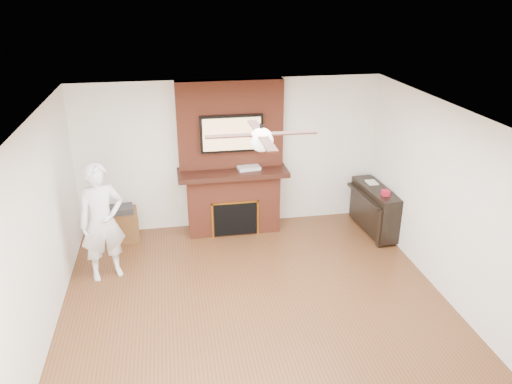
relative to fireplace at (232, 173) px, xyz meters
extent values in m
cube|color=#532F18|center=(0.00, -2.55, -1.09)|extent=(5.36, 5.86, 0.18)
cube|color=white|center=(0.00, -2.55, 1.59)|extent=(5.36, 5.86, 0.18)
cube|color=white|center=(0.00, 0.29, 0.25)|extent=(5.36, 0.18, 2.50)
cube|color=white|center=(-2.59, -2.55, 0.25)|extent=(0.18, 5.86, 2.50)
cube|color=white|center=(2.59, -2.55, 0.25)|extent=(0.18, 5.86, 2.50)
cube|color=brown|center=(0.00, -0.05, -0.50)|extent=(1.50, 0.50, 1.00)
cube|color=black|center=(0.00, -0.08, 0.04)|extent=(1.78, 0.64, 0.08)
cube|color=brown|center=(0.00, 0.10, 0.79)|extent=(1.70, 0.20, 1.42)
cube|color=black|center=(0.00, -0.30, -0.69)|extent=(0.70, 0.06, 0.55)
cube|color=#BF8C2D|center=(0.00, -0.31, -0.40)|extent=(0.78, 0.02, 0.03)
cube|color=#BF8C2D|center=(-0.38, -0.31, -0.69)|extent=(0.03, 0.02, 0.61)
cube|color=#BF8C2D|center=(0.38, -0.31, -0.69)|extent=(0.03, 0.02, 0.61)
cube|color=black|center=(0.00, -0.04, 0.68)|extent=(1.00, 0.07, 0.60)
cube|color=tan|center=(0.00, -0.08, 0.68)|extent=(0.92, 0.01, 0.52)
cylinder|color=black|center=(0.00, -2.55, 1.43)|extent=(0.04, 0.04, 0.14)
sphere|color=white|center=(0.00, -2.55, 1.32)|extent=(0.26, 0.26, 0.26)
cube|color=black|center=(0.33, -2.55, 1.38)|extent=(0.55, 0.11, 0.01)
cube|color=black|center=(0.00, -2.22, 1.38)|extent=(0.11, 0.55, 0.01)
cube|color=black|center=(-0.33, -2.55, 1.38)|extent=(0.55, 0.11, 0.01)
cube|color=black|center=(0.00, -2.88, 1.38)|extent=(0.11, 0.55, 0.01)
imported|color=white|center=(-1.96, -1.19, -0.14)|extent=(0.73, 0.60, 1.70)
cube|color=brown|center=(-1.82, -0.07, -0.76)|extent=(0.54, 0.54, 0.47)
cube|color=#2A2A2C|center=(-1.82, -0.07, -0.48)|extent=(0.41, 0.34, 0.09)
cube|color=black|center=(2.32, -0.55, -0.58)|extent=(0.43, 1.22, 0.74)
cube|color=black|center=(2.19, -1.08, -0.67)|extent=(0.06, 0.09, 0.65)
cube|color=black|center=(2.19, -0.01, -0.67)|extent=(0.06, 0.09, 0.65)
cube|color=black|center=(2.11, -0.55, -0.33)|extent=(0.20, 1.12, 0.05)
cube|color=silver|center=(2.32, -0.32, -0.20)|extent=(0.17, 0.23, 0.01)
cube|color=#AF152F|center=(2.32, -0.87, -0.16)|extent=(0.11, 0.11, 0.09)
cube|color=silver|center=(0.26, -0.10, 0.11)|extent=(0.38, 0.25, 0.05)
cylinder|color=orange|center=(-0.20, -0.20, -0.93)|extent=(0.07, 0.07, 0.13)
cylinder|color=#388E39|center=(-0.11, -0.20, -0.94)|extent=(0.07, 0.07, 0.10)
cylinder|color=#FDE5C9|center=(0.02, -0.20, -0.95)|extent=(0.08, 0.08, 0.09)
cylinder|color=#2C6684|center=(0.24, -0.20, -0.96)|extent=(0.06, 0.06, 0.07)
camera|label=1|loc=(-0.97, -7.62, 2.88)|focal=35.00mm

